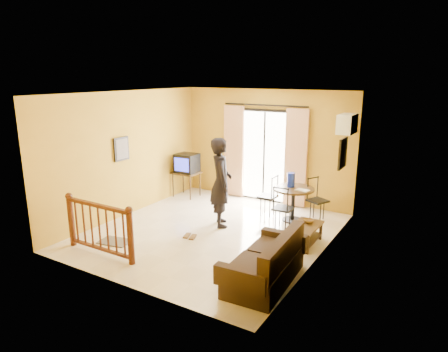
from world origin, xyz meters
The scene contains 19 objects.
ground centered at (0.00, 0.00, 0.00)m, with size 5.00×5.00×0.00m, color beige.
room_shell centered at (0.00, 0.00, 1.70)m, with size 5.00×5.00×5.00m.
balcony_door centered at (0.00, 2.43, 1.19)m, with size 2.25×0.14×2.46m.
tv_table centered at (-1.90, 1.73, 0.58)m, with size 0.66×0.55×0.66m.
television centered at (-1.87, 1.73, 0.90)m, with size 0.55×0.51×0.48m.
picture_left centered at (-2.22, -0.20, 1.55)m, with size 0.05×0.42×0.52m.
dining_table centered at (1.18, 1.47, 0.59)m, with size 0.90×0.90×0.75m.
water_jug centered at (1.09, 1.54, 0.90)m, with size 0.17×0.17×0.31m, color #1224AF.
serving_tray centered at (1.41, 1.37, 0.76)m, with size 0.28×0.18×0.02m, color beige.
dining_chairs centered at (1.12, 1.39, 0.00)m, with size 1.55×1.35×0.95m.
air_conditioner centered at (2.09, 1.95, 2.15)m, with size 0.31×0.60×0.40m.
botanical_print centered at (2.22, 1.30, 1.65)m, with size 0.05×0.50×0.60m.
coffee_table centered at (1.85, 0.39, 0.25)m, with size 0.48×0.86×0.38m.
bowl centered at (1.85, 0.56, 0.41)m, with size 0.20×0.20×0.06m, color brown.
sofa centered at (1.85, -1.29, 0.30)m, with size 0.88×1.73×0.81m.
standing_person centered at (-0.04, 0.43, 0.95)m, with size 0.69×0.45×1.90m, color black.
stair_balustrade centered at (-1.15, -1.90, 0.56)m, with size 1.63×0.13×1.04m.
doormat centered at (-1.32, -1.40, 0.01)m, with size 0.60×0.40×0.02m, color #585246.
sandals centered at (-0.22, -0.46, 0.01)m, with size 0.31×0.27×0.03m.
Camera 1 is at (4.17, -6.44, 3.16)m, focal length 32.00 mm.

